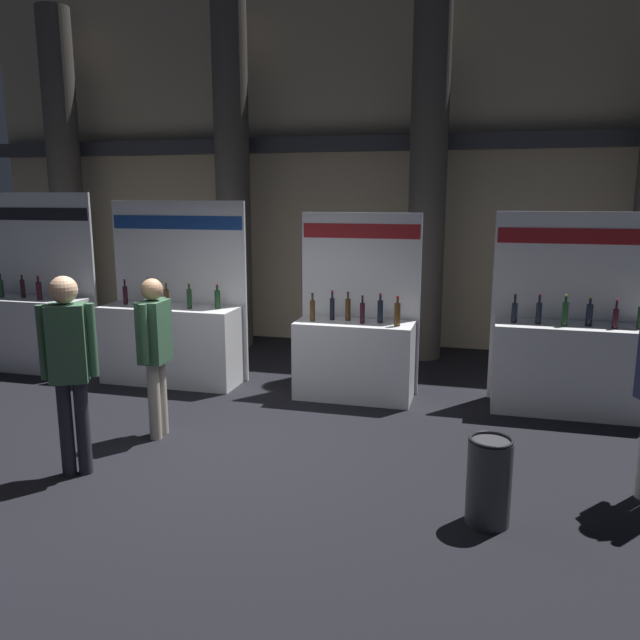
{
  "coord_description": "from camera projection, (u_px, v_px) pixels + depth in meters",
  "views": [
    {
      "loc": [
        2.44,
        -5.42,
        2.5
      ],
      "look_at": [
        0.67,
        1.3,
        1.11
      ],
      "focal_mm": 35.04,
      "sensor_mm": 36.0,
      "label": 1
    }
  ],
  "objects": [
    {
      "name": "visitor_3",
      "position": [
        155.0,
        344.0,
        6.41
      ],
      "size": [
        0.26,
        0.51,
        1.68
      ],
      "rotation": [
        0.0,
        0.0,
        1.62
      ],
      "color": "#ADA393",
      "rests_on": "ground_plane"
    },
    {
      "name": "ground_plane",
      "position": [
        222.0,
        450.0,
        6.24
      ],
      "size": [
        25.68,
        25.68,
        0.0
      ],
      "primitive_type": "plane",
      "color": "black"
    },
    {
      "name": "exhibitor_booth_2",
      "position": [
        355.0,
        352.0,
        7.79
      ],
      "size": [
        1.52,
        0.66,
        2.29
      ],
      "color": "white",
      "rests_on": "ground_plane"
    },
    {
      "name": "exhibitor_booth_1",
      "position": [
        172.0,
        337.0,
        8.41
      ],
      "size": [
        1.94,
        0.66,
        2.43
      ],
      "color": "white",
      "rests_on": "ground_plane"
    },
    {
      "name": "exhibitor_booth_0",
      "position": [
        26.0,
        325.0,
        9.12
      ],
      "size": [
        1.99,
        0.66,
        2.54
      ],
      "color": "white",
      "rests_on": "ground_plane"
    },
    {
      "name": "trash_bin",
      "position": [
        489.0,
        481.0,
        4.79
      ],
      "size": [
        0.34,
        0.34,
        0.7
      ],
      "color": "#38383D",
      "rests_on": "ground_plane"
    },
    {
      "name": "exhibitor_booth_3",
      "position": [
        572.0,
        361.0,
        7.24
      ],
      "size": [
        1.87,
        0.66,
        2.32
      ],
      "color": "white",
      "rests_on": "ground_plane"
    },
    {
      "name": "visitor_2",
      "position": [
        69.0,
        359.0,
        5.5
      ],
      "size": [
        0.44,
        0.36,
        1.82
      ],
      "rotation": [
        0.0,
        0.0,
        3.62
      ],
      "color": "#23232D",
      "rests_on": "ground_plane"
    },
    {
      "name": "hall_colonnade",
      "position": [
        336.0,
        167.0,
        10.25
      ],
      "size": [
        12.84,
        1.24,
        6.02
      ],
      "color": "gray",
      "rests_on": "ground_plane"
    }
  ]
}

